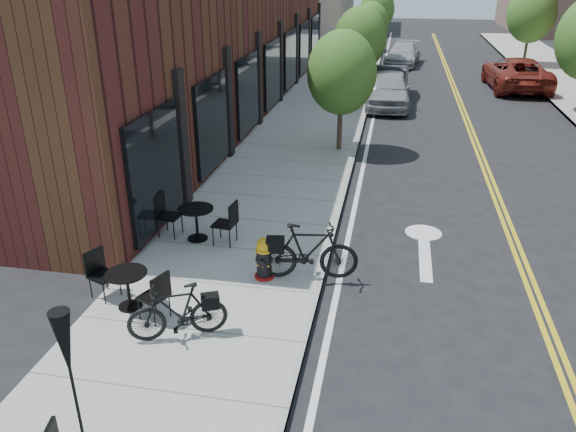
# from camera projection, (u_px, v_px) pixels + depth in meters

# --- Properties ---
(ground) EXTENTS (120.00, 120.00, 0.00)m
(ground) POSITION_uv_depth(u_px,v_px,m) (319.00, 299.00, 10.50)
(ground) COLOR black
(ground) RESTS_ON ground
(sidewalk_near) EXTENTS (4.00, 70.00, 0.12)m
(sidewalk_near) POSITION_uv_depth(u_px,v_px,m) (302.00, 140.00, 19.77)
(sidewalk_near) COLOR #9E9B93
(sidewalk_near) RESTS_ON ground
(building_near) EXTENTS (5.00, 28.00, 7.00)m
(building_near) POSITION_uv_depth(u_px,v_px,m) (210.00, 24.00, 22.70)
(building_near) COLOR #4A1A18
(building_near) RESTS_ON ground
(tree_near_a) EXTENTS (2.20, 2.20, 3.81)m
(tree_near_a) POSITION_uv_depth(u_px,v_px,m) (342.00, 73.00, 17.59)
(tree_near_a) COLOR #382B1E
(tree_near_a) RESTS_ON sidewalk_near
(tree_near_b) EXTENTS (2.30, 2.30, 3.98)m
(tree_near_b) POSITION_uv_depth(u_px,v_px,m) (360.00, 38.00, 24.70)
(tree_near_b) COLOR #382B1E
(tree_near_b) RESTS_ON sidewalk_near
(tree_near_c) EXTENTS (2.10, 2.10, 3.67)m
(tree_near_c) POSITION_uv_depth(u_px,v_px,m) (370.00, 25.00, 31.94)
(tree_near_c) COLOR #382B1E
(tree_near_c) RESTS_ON sidewalk_near
(tree_near_d) EXTENTS (2.40, 2.40, 4.11)m
(tree_near_d) POSITION_uv_depth(u_px,v_px,m) (377.00, 10.00, 38.99)
(tree_near_d) COLOR #382B1E
(tree_near_d) RESTS_ON sidewalk_near
(tree_far_c) EXTENTS (2.80, 2.80, 4.62)m
(tree_far_c) POSITION_uv_depth(u_px,v_px,m) (532.00, 13.00, 32.83)
(tree_far_c) COLOR #382B1E
(tree_far_c) RESTS_ON sidewalk_far
(fire_hydrant) EXTENTS (0.38, 0.38, 0.87)m
(fire_hydrant) POSITION_uv_depth(u_px,v_px,m) (264.00, 259.00, 10.84)
(fire_hydrant) COLOR maroon
(fire_hydrant) RESTS_ON sidewalk_near
(bicycle_left) EXTENTS (1.67, 1.09, 0.98)m
(bicycle_left) POSITION_uv_depth(u_px,v_px,m) (177.00, 311.00, 9.06)
(bicycle_left) COLOR black
(bicycle_left) RESTS_ON sidewalk_near
(bicycle_right) EXTENTS (1.99, 0.83, 1.16)m
(bicycle_right) POSITION_uv_depth(u_px,v_px,m) (308.00, 252.00, 10.76)
(bicycle_right) COLOR black
(bicycle_right) RESTS_ON sidewalk_near
(bistro_set_b) EXTENTS (1.72, 1.04, 0.92)m
(bistro_set_b) POSITION_uv_depth(u_px,v_px,m) (128.00, 285.00, 9.88)
(bistro_set_b) COLOR black
(bistro_set_b) RESTS_ON sidewalk_near
(bistro_set_c) EXTENTS (1.84, 0.87, 0.98)m
(bistro_set_c) POSITION_uv_depth(u_px,v_px,m) (196.00, 219.00, 12.34)
(bistro_set_c) COLOR black
(bistro_set_c) RESTS_ON sidewalk_near
(patio_umbrella) EXTENTS (0.34, 0.34, 2.11)m
(patio_umbrella) POSITION_uv_depth(u_px,v_px,m) (67.00, 355.00, 6.45)
(patio_umbrella) COLOR black
(patio_umbrella) RESTS_ON sidewalk_near
(parked_car_a) EXTENTS (1.84, 4.53, 1.54)m
(parked_car_a) POSITION_uv_depth(u_px,v_px,m) (388.00, 89.00, 24.19)
(parked_car_a) COLOR #979A9E
(parked_car_a) RESTS_ON ground
(parked_car_b) EXTENTS (1.73, 4.34, 1.40)m
(parked_car_b) POSITION_uv_depth(u_px,v_px,m) (389.00, 83.00, 25.84)
(parked_car_b) COLOR black
(parked_car_b) RESTS_ON ground
(parked_car_c) EXTENTS (2.37, 4.69, 1.31)m
(parked_car_c) POSITION_uv_depth(u_px,v_px,m) (403.00, 54.00, 34.35)
(parked_car_c) COLOR #AAABAF
(parked_car_c) RESTS_ON ground
(parked_car_far) EXTENTS (2.83, 5.73, 1.56)m
(parked_car_far) POSITION_uv_depth(u_px,v_px,m) (516.00, 73.00, 27.65)
(parked_car_far) COLOR maroon
(parked_car_far) RESTS_ON ground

